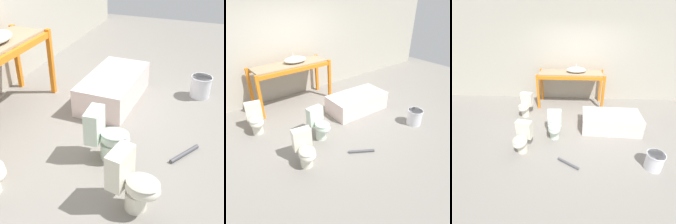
{
  "view_description": "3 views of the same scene",
  "coord_description": "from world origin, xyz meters",
  "views": [
    {
      "loc": [
        -3.4,
        -1.51,
        2.44
      ],
      "look_at": [
        -0.37,
        -0.41,
        0.49
      ],
      "focal_mm": 50.0,
      "sensor_mm": 36.0,
      "label": 1
    },
    {
      "loc": [
        -2.6,
        -3.6,
        2.72
      ],
      "look_at": [
        -0.2,
        -0.49,
        0.48
      ],
      "focal_mm": 35.0,
      "sensor_mm": 36.0,
      "label": 2
    },
    {
      "loc": [
        -0.2,
        -3.83,
        2.6
      ],
      "look_at": [
        -0.4,
        -0.42,
        0.68
      ],
      "focal_mm": 28.0,
      "sensor_mm": 36.0,
      "label": 3
    }
  ],
  "objects": [
    {
      "name": "ground_plane",
      "position": [
        0.0,
        0.0,
        0.0
      ],
      "size": [
        12.0,
        12.0,
        0.0
      ],
      "primitive_type": "plane",
      "color": "gray"
    },
    {
      "name": "bathtub_main",
      "position": [
        0.76,
        -0.02,
        0.25
      ],
      "size": [
        1.45,
        0.79,
        0.44
      ],
      "rotation": [
        0.0,
        0.0,
        -0.03
      ],
      "color": "silver",
      "rests_on": "ground_plane"
    },
    {
      "name": "toilet_near",
      "position": [
        -0.63,
        -0.43,
        0.32
      ],
      "size": [
        0.34,
        0.53,
        0.64
      ],
      "rotation": [
        0.0,
        0.0,
        0.07
      ],
      "color": "silver",
      "rests_on": "ground_plane"
    },
    {
      "name": "toilet_extra",
      "position": [
        -1.26,
        -0.95,
        0.32
      ],
      "size": [
        0.4,
        0.56,
        0.64
      ],
      "rotation": [
        0.0,
        0.0,
        -0.19
      ],
      "color": "silver",
      "rests_on": "ground_plane"
    },
    {
      "name": "bucket_white",
      "position": [
        1.36,
        -1.31,
        0.18
      ],
      "size": [
        0.34,
        0.34,
        0.35
      ],
      "color": "silver",
      "rests_on": "ground_plane"
    },
    {
      "name": "loose_pipe",
      "position": [
        -0.27,
        -1.32,
        0.03
      ],
      "size": [
        0.44,
        0.3,
        0.05
      ],
      "color": "#4C4C51",
      "rests_on": "ground_plane"
    }
  ]
}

